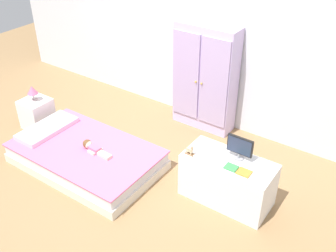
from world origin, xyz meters
The scene contains 13 objects.
ground_plane centered at (0.00, 0.00, -0.01)m, with size 10.00×10.00×0.02m, color #99754C.
back_wall centered at (0.00, 1.57, 1.35)m, with size 6.40×0.05×2.70m, color silver.
bed centered at (-0.51, -0.07, 0.12)m, with size 1.60×0.96×0.23m.
pillow centered at (-1.11, -0.07, 0.26)m, with size 0.32×0.69×0.05m, color silver.
doll centered at (-0.42, -0.05, 0.27)m, with size 0.39×0.14×0.10m.
nightstand centered at (-1.57, 0.15, 0.19)m, with size 0.33×0.33×0.38m, color white.
table_lamp centered at (-1.57, 0.15, 0.51)m, with size 0.13×0.13×0.19m.
wardrobe centered at (0.12, 1.39, 0.66)m, with size 0.76×0.31×1.32m.
tv_stand centered at (1.01, 0.32, 0.24)m, with size 0.87×0.42×0.48m, color white.
tv_monitor centered at (1.06, 0.40, 0.62)m, with size 0.25×0.10×0.24m.
rocking_horse_toy centered at (0.66, 0.19, 0.53)m, with size 0.09×0.04×0.11m.
book_green centered at (1.07, 0.23, 0.49)m, with size 0.12×0.10×0.01m, color #429E51.
book_orange centered at (1.20, 0.23, 0.49)m, with size 0.12×0.11×0.02m, color orange.
Camera 1 is at (2.18, -2.38, 2.73)m, focal length 41.92 mm.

